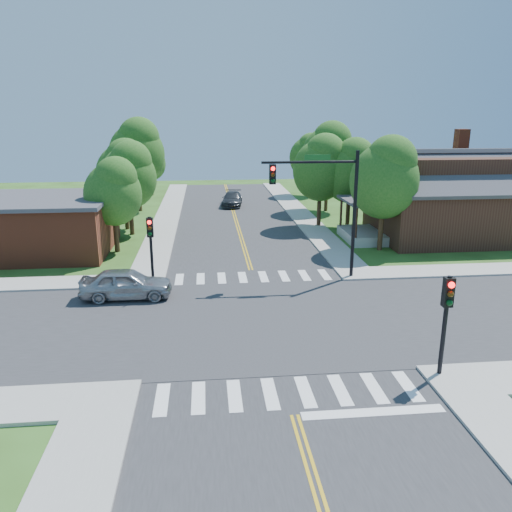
{
  "coord_description": "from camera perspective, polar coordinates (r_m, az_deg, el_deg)",
  "views": [
    {
      "loc": [
        -2.57,
        -20.9,
        9.12
      ],
      "look_at": [
        -0.14,
        3.06,
        2.2
      ],
      "focal_mm": 35.0,
      "sensor_mm": 36.0,
      "label": 1
    }
  ],
  "objects": [
    {
      "name": "road_ew",
      "position": [
        22.94,
        1.13,
        -7.33
      ],
      "size": [
        90.0,
        10.0,
        0.04
      ],
      "primitive_type": "cube",
      "color": "#2D2D30",
      "rests_on": "ground"
    },
    {
      "name": "tree_e_b",
      "position": [
        41.1,
        10.84,
        9.72
      ],
      "size": [
        4.31,
        4.1,
        7.33
      ],
      "color": "#382314",
      "rests_on": "ground"
    },
    {
      "name": "car_silver",
      "position": [
        26.12,
        -14.61,
        -3.14
      ],
      "size": [
        1.88,
        4.58,
        1.55
      ],
      "primitive_type": "imported",
      "rotation": [
        0.0,
        0.0,
        1.57
      ],
      "color": "#9EA0A4",
      "rests_on": "ground"
    },
    {
      "name": "tree_e_a",
      "position": [
        34.58,
        14.64,
        8.87
      ],
      "size": [
        4.59,
        4.36,
        7.81
      ],
      "color": "#382314",
      "rests_on": "ground"
    },
    {
      "name": "tree_e_c",
      "position": [
        48.23,
        8.32,
        11.64
      ],
      "size": [
        5.0,
        4.75,
        8.49
      ],
      "color": "#382314",
      "rests_on": "ground"
    },
    {
      "name": "tree_bldg",
      "position": [
        39.29,
        -14.3,
        9.12
      ],
      "size": [
        4.24,
        4.03,
        7.21
      ],
      "color": "#382314",
      "rests_on": "ground"
    },
    {
      "name": "crosswalk_north",
      "position": [
        28.7,
        -0.35,
        -2.4
      ],
      "size": [
        8.85,
        2.0,
        0.01
      ],
      "color": "white",
      "rests_on": "ground"
    },
    {
      "name": "stop_bar",
      "position": [
        16.91,
        13.24,
        -17.1
      ],
      "size": [
        4.6,
        0.45,
        0.09
      ],
      "primitive_type": "cube",
      "color": "white",
      "rests_on": "ground"
    },
    {
      "name": "tree_house",
      "position": [
        41.13,
        7.52,
        10.15
      ],
      "size": [
        4.49,
        4.27,
        7.63
      ],
      "color": "#382314",
      "rests_on": "ground"
    },
    {
      "name": "intersection_patch",
      "position": [
        22.95,
        1.13,
        -7.39
      ],
      "size": [
        10.2,
        10.2,
        0.06
      ],
      "primitive_type": "cube",
      "color": "#2D2D30",
      "rests_on": "ground"
    },
    {
      "name": "signal_pole_se",
      "position": [
        18.49,
        20.97,
        -5.53
      ],
      "size": [
        0.34,
        0.42,
        3.8
      ],
      "color": "black",
      "rests_on": "ground"
    },
    {
      "name": "tree_e_d",
      "position": [
        57.38,
        6.04,
        11.44
      ],
      "size": [
        4.15,
        3.94,
        7.05
      ],
      "color": "#382314",
      "rests_on": "ground"
    },
    {
      "name": "signal_pole_nw",
      "position": [
        27.43,
        -11.97,
        2.05
      ],
      "size": [
        0.34,
        0.42,
        3.8
      ],
      "color": "black",
      "rests_on": "ground"
    },
    {
      "name": "tree_w_d",
      "position": [
        58.66,
        -11.92,
        10.53
      ],
      "size": [
        3.45,
        3.28,
        5.87
      ],
      "color": "#382314",
      "rests_on": "ground"
    },
    {
      "name": "building_nw",
      "position": [
        36.75,
        -24.14,
        3.26
      ],
      "size": [
        10.4,
        8.4,
        3.73
      ],
      "color": "brown",
      "rests_on": "ground"
    },
    {
      "name": "tree_w_c",
      "position": [
        48.93,
        -13.4,
        11.7
      ],
      "size": [
        5.19,
        4.93,
        8.83
      ],
      "color": "#382314",
      "rests_on": "ground"
    },
    {
      "name": "sidewalk_ne",
      "position": [
        42.05,
        20.33,
        2.59
      ],
      "size": [
        40.0,
        40.0,
        0.14
      ],
      "color": "#9E9B93",
      "rests_on": "ground"
    },
    {
      "name": "house_ne",
      "position": [
        39.76,
        20.84,
        6.61
      ],
      "size": [
        13.05,
        8.8,
        7.11
      ],
      "color": "#361B13",
      "rests_on": "ground"
    },
    {
      "name": "car_dgrey",
      "position": [
        50.93,
        -2.75,
        6.48
      ],
      "size": [
        3.02,
        5.16,
        1.37
      ],
      "primitive_type": "imported",
      "rotation": [
        0.0,
        0.0,
        -0.12
      ],
      "color": "#333539",
      "rests_on": "ground"
    },
    {
      "name": "ground",
      "position": [
        22.95,
        1.13,
        -7.39
      ],
      "size": [
        100.0,
        100.0,
        0.0
      ],
      "primitive_type": "plane",
      "color": "#2C4916",
      "rests_on": "ground"
    },
    {
      "name": "sidewalk_nw",
      "position": [
        40.08,
        -24.92,
        1.46
      ],
      "size": [
        40.0,
        40.0,
        0.14
      ],
      "color": "#9E9B93",
      "rests_on": "ground"
    },
    {
      "name": "tree_w_b",
      "position": [
        41.29,
        -14.84,
        9.46
      ],
      "size": [
        4.28,
        4.07,
        7.28
      ],
      "color": "#382314",
      "rests_on": "ground"
    },
    {
      "name": "road_ns",
      "position": [
        22.94,
        1.13,
        -7.34
      ],
      "size": [
        10.0,
        90.0,
        0.04
      ],
      "primitive_type": "cube",
      "color": "#2D2D30",
      "rests_on": "ground"
    },
    {
      "name": "tree_w_a",
      "position": [
        34.47,
        -15.93,
        7.25
      ],
      "size": [
        3.8,
        3.61,
        6.45
      ],
      "color": "#382314",
      "rests_on": "ground"
    },
    {
      "name": "signal_mast_ne",
      "position": [
        27.61,
        7.93,
        6.98
      ],
      "size": [
        5.3,
        0.42,
        7.2
      ],
      "color": "black",
      "rests_on": "ground"
    },
    {
      "name": "centerline",
      "position": [
        22.93,
        1.13,
        -7.28
      ],
      "size": [
        0.3,
        90.0,
        0.01
      ],
      "color": "gold",
      "rests_on": "ground"
    },
    {
      "name": "crosswalk_south",
      "position": [
        17.47,
        3.65,
        -15.31
      ],
      "size": [
        8.85,
        2.0,
        0.01
      ],
      "color": "white",
      "rests_on": "ground"
    }
  ]
}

